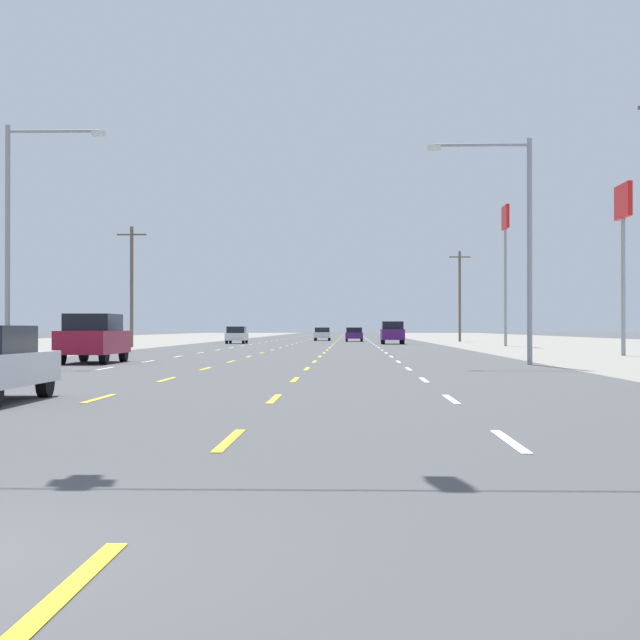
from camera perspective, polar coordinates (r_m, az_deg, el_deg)
The scene contains 14 objects.
ground_plane at distance 71.96m, azimuth -0.88°, elevation -1.57°, with size 572.00×572.00×0.00m, color #4C4C4F.
lane_markings at distance 110.43m, azimuth 0.03°, elevation -1.17°, with size 10.64×227.60×0.01m.
signal_span_wire at distance 15.70m, azimuth -10.04°, elevation 15.31°, with size 25.09×0.53×9.87m.
suv_far_left_near at distance 42.44m, azimuth -12.45°, elevation -0.96°, with size 1.98×4.90×1.98m.
suv_far_right_mid at distance 90.48m, azimuth 4.03°, elevation -0.69°, with size 1.98×4.90×1.98m.
hatchback_far_left_midfar at distance 92.59m, azimuth -4.64°, elevation -0.83°, with size 1.72×3.90×1.54m.
sedan_inner_right_far at distance 106.33m, azimuth 1.91°, elevation -0.80°, with size 1.80×4.50×1.46m.
sedan_center_turn_farther at distance 114.28m, azimuth 0.14°, elevation -0.77°, with size 1.80×4.50×1.46m.
pole_sign_right_row_1 at distance 54.86m, azimuth 16.46°, elevation 5.29°, with size 0.24×2.71×8.76m.
pole_sign_right_row_2 at distance 81.53m, azimuth 10.24°, elevation 4.57°, with size 0.24×2.64×10.95m.
streetlight_left_row_0 at distance 41.99m, azimuth -16.41°, elevation 5.05°, with size 3.95×0.26×9.35m.
streetlight_right_row_0 at distance 40.40m, azimuth 10.93°, elevation 4.80°, with size 4.04×0.26×8.73m.
utility_pole_left_row_1 at distance 78.00m, azimuth -10.40°, elevation 1.97°, with size 2.20×0.26×8.99m.
utility_pole_right_row_2 at distance 107.48m, azimuth 7.76°, elevation 1.41°, with size 2.20×0.26×9.37m.
Camera 1 is at (3.28, -5.87, 1.42)m, focal length 57.72 mm.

